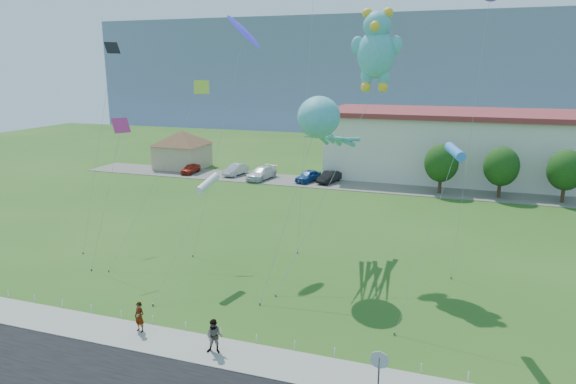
# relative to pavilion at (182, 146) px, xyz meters

# --- Properties ---
(ground) EXTENTS (160.00, 160.00, 0.00)m
(ground) POSITION_rel_pavilion_xyz_m (24.00, -38.00, -3.02)
(ground) COLOR #224F16
(ground) RESTS_ON ground
(sidewalk) EXTENTS (80.00, 2.50, 0.10)m
(sidewalk) POSITION_rel_pavilion_xyz_m (24.00, -40.75, -2.97)
(sidewalk) COLOR gray
(sidewalk) RESTS_ON ground
(parking_strip) EXTENTS (70.00, 6.00, 0.06)m
(parking_strip) POSITION_rel_pavilion_xyz_m (24.00, -3.00, -2.99)
(parking_strip) COLOR #59544C
(parking_strip) RESTS_ON ground
(hill_ridge) EXTENTS (160.00, 50.00, 25.00)m
(hill_ridge) POSITION_rel_pavilion_xyz_m (24.00, 82.00, 9.48)
(hill_ridge) COLOR slate
(hill_ridge) RESTS_ON ground
(pavilion) EXTENTS (9.20, 9.20, 5.00)m
(pavilion) POSITION_rel_pavilion_xyz_m (0.00, 0.00, 0.00)
(pavilion) COLOR tan
(pavilion) RESTS_ON ground
(stop_sign) EXTENTS (0.80, 0.07, 2.50)m
(stop_sign) POSITION_rel_pavilion_xyz_m (33.50, -42.21, -1.15)
(stop_sign) COLOR slate
(stop_sign) RESTS_ON ground
(rope_fence) EXTENTS (26.05, 0.05, 0.50)m
(rope_fence) POSITION_rel_pavilion_xyz_m (24.00, -39.30, -2.77)
(rope_fence) COLOR white
(rope_fence) RESTS_ON ground
(tree_near) EXTENTS (3.60, 3.60, 5.47)m
(tree_near) POSITION_rel_pavilion_xyz_m (34.00, -4.00, 0.36)
(tree_near) COLOR #3F2B19
(tree_near) RESTS_ON ground
(tree_mid) EXTENTS (3.60, 3.60, 5.47)m
(tree_mid) POSITION_rel_pavilion_xyz_m (40.00, -4.00, 0.36)
(tree_mid) COLOR #3F2B19
(tree_mid) RESTS_ON ground
(tree_far) EXTENTS (3.60, 3.60, 5.47)m
(tree_far) POSITION_rel_pavilion_xyz_m (46.00, -4.00, 0.36)
(tree_far) COLOR #3F2B19
(tree_far) RESTS_ON ground
(pedestrian_left) EXTENTS (0.64, 0.48, 1.61)m
(pedestrian_left) POSITION_rel_pavilion_xyz_m (20.89, -40.29, -2.12)
(pedestrian_left) COLOR gray
(pedestrian_left) RESTS_ON sidewalk
(pedestrian_right) EXTENTS (0.94, 0.79, 1.71)m
(pedestrian_right) POSITION_rel_pavilion_xyz_m (25.49, -40.87, -2.07)
(pedestrian_right) COLOR gray
(pedestrian_right) RESTS_ON sidewalk
(parked_car_red) EXTENTS (1.67, 3.70, 1.23)m
(parked_car_red) POSITION_rel_pavilion_xyz_m (3.01, -3.22, -2.35)
(parked_car_red) COLOR #B02515
(parked_car_red) RESTS_ON parking_strip
(parked_car_silver) EXTENTS (2.07, 4.39, 1.39)m
(parked_car_silver) POSITION_rel_pavilion_xyz_m (9.01, -2.38, -2.27)
(parked_car_silver) COLOR #ACABB2
(parked_car_silver) RESTS_ON parking_strip
(parked_car_white) EXTENTS (2.86, 5.37, 1.48)m
(parked_car_white) POSITION_rel_pavilion_xyz_m (12.98, -3.55, -2.22)
(parked_car_white) COLOR silver
(parked_car_white) RESTS_ON parking_strip
(parked_car_blue) EXTENTS (2.68, 4.30, 1.36)m
(parked_car_blue) POSITION_rel_pavilion_xyz_m (18.80, -3.01, -2.28)
(parked_car_blue) COLOR navy
(parked_car_blue) RESTS_ON parking_strip
(parked_car_black) EXTENTS (2.31, 4.28, 1.34)m
(parked_car_black) POSITION_rel_pavilion_xyz_m (21.30, -2.71, -2.29)
(parked_car_black) COLOR black
(parked_car_black) RESTS_ON parking_strip
(octopus_kite) EXTENTS (3.12, 12.30, 11.69)m
(octopus_kite) POSITION_rel_pavilion_xyz_m (27.30, -28.19, 6.65)
(octopus_kite) COLOR teal
(octopus_kite) RESTS_ON ground
(teddy_bear_kite) EXTENTS (5.81, 9.55, 17.19)m
(teddy_bear_kite) POSITION_rel_pavilion_xyz_m (30.10, -25.52, 11.63)
(teddy_bear_kite) COLOR teal
(teddy_bear_kite) RESTS_ON ground
(small_kite_pink) EXTENTS (2.01, 3.33, 10.04)m
(small_kite_pink) POSITION_rel_pavilion_xyz_m (13.98, -31.84, 5.62)
(small_kite_pink) COLOR #CC2D6C
(small_kite_pink) RESTS_ON ground
(small_kite_black) EXTENTS (2.42, 8.23, 15.39)m
(small_kite_black) POSITION_rel_pavilion_xyz_m (8.52, -25.20, 9.93)
(small_kite_black) COLOR black
(small_kite_black) RESTS_ON ground
(small_kite_white) EXTENTS (1.32, 6.49, 6.66)m
(small_kite_white) POSITION_rel_pavilion_xyz_m (20.78, -32.16, 3.15)
(small_kite_white) COLOR silver
(small_kite_white) RESTS_ON ground
(small_kite_yellow) EXTENTS (4.10, 8.44, 12.42)m
(small_kite_yellow) POSITION_rel_pavilion_xyz_m (17.02, -27.20, 7.48)
(small_kite_yellow) COLOR #BDD632
(small_kite_yellow) RESTS_ON ground
(small_kite_blue) EXTENTS (3.31, 5.41, 16.63)m
(small_kite_blue) POSITION_rel_pavilion_xyz_m (20.32, -25.04, 12.57)
(small_kite_blue) COLOR #3629EA
(small_kite_blue) RESTS_ON ground
(small_kite_cyan) EXTENTS (2.53, 4.25, 9.65)m
(small_kite_cyan) POSITION_rel_pavilion_xyz_m (35.62, -33.19, 6.11)
(small_kite_cyan) COLOR #317ADF
(small_kite_cyan) RESTS_ON ground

